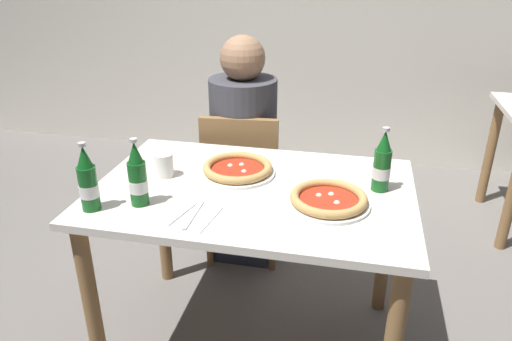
{
  "coord_description": "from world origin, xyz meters",
  "views": [
    {
      "loc": [
        0.36,
        -1.59,
        1.57
      ],
      "look_at": [
        0.0,
        0.05,
        0.8
      ],
      "focal_mm": 33.81,
      "sensor_mm": 36.0,
      "label": 1
    }
  ],
  "objects_px": {
    "beer_bottle_right": "(88,182)",
    "chair_behind_table": "(243,179)",
    "beer_bottle_center": "(138,177)",
    "dining_table_main": "(253,214)",
    "napkin_with_cutlery": "(188,215)",
    "diner_seated": "(244,157)",
    "pizza_marinara_far": "(238,169)",
    "beer_bottle_left": "(382,164)",
    "paper_cup": "(164,165)",
    "pizza_margherita_near": "(328,200)"
  },
  "relations": [
    {
      "from": "beer_bottle_right",
      "to": "chair_behind_table",
      "type": "bearing_deg",
      "value": 70.24
    },
    {
      "from": "beer_bottle_center",
      "to": "beer_bottle_right",
      "type": "bearing_deg",
      "value": -154.63
    },
    {
      "from": "dining_table_main",
      "to": "chair_behind_table",
      "type": "bearing_deg",
      "value": 107.61
    },
    {
      "from": "dining_table_main",
      "to": "napkin_with_cutlery",
      "type": "bearing_deg",
      "value": -123.78
    },
    {
      "from": "diner_seated",
      "to": "beer_bottle_right",
      "type": "distance_m",
      "value": 1.03
    },
    {
      "from": "pizza_marinara_far",
      "to": "beer_bottle_left",
      "type": "height_order",
      "value": "beer_bottle_left"
    },
    {
      "from": "chair_behind_table",
      "to": "beer_bottle_right",
      "type": "height_order",
      "value": "beer_bottle_right"
    },
    {
      "from": "chair_behind_table",
      "to": "beer_bottle_right",
      "type": "xyz_separation_m",
      "value": [
        -0.32,
        -0.89,
        0.37
      ]
    },
    {
      "from": "beer_bottle_left",
      "to": "paper_cup",
      "type": "relative_size",
      "value": 2.6
    },
    {
      "from": "chair_behind_table",
      "to": "napkin_with_cutlery",
      "type": "bearing_deg",
      "value": 86.58
    },
    {
      "from": "dining_table_main",
      "to": "napkin_with_cutlery",
      "type": "xyz_separation_m",
      "value": [
        -0.17,
        -0.25,
        0.12
      ]
    },
    {
      "from": "chair_behind_table",
      "to": "beer_bottle_left",
      "type": "relative_size",
      "value": 3.44
    },
    {
      "from": "beer_bottle_left",
      "to": "napkin_with_cutlery",
      "type": "xyz_separation_m",
      "value": [
        -0.64,
        -0.34,
        -0.1
      ]
    },
    {
      "from": "chair_behind_table",
      "to": "beer_bottle_center",
      "type": "distance_m",
      "value": 0.91
    },
    {
      "from": "beer_bottle_left",
      "to": "beer_bottle_center",
      "type": "bearing_deg",
      "value": -160.4
    },
    {
      "from": "paper_cup",
      "to": "diner_seated",
      "type": "bearing_deg",
      "value": 75.16
    },
    {
      "from": "beer_bottle_right",
      "to": "beer_bottle_left",
      "type": "bearing_deg",
      "value": 20.5
    },
    {
      "from": "dining_table_main",
      "to": "pizza_marinara_far",
      "type": "distance_m",
      "value": 0.2
    },
    {
      "from": "napkin_with_cutlery",
      "to": "beer_bottle_right",
      "type": "bearing_deg",
      "value": -175.74
    },
    {
      "from": "diner_seated",
      "to": "pizza_margherita_near",
      "type": "relative_size",
      "value": 4.11
    },
    {
      "from": "beer_bottle_center",
      "to": "napkin_with_cutlery",
      "type": "height_order",
      "value": "beer_bottle_center"
    },
    {
      "from": "pizza_marinara_far",
      "to": "beer_bottle_right",
      "type": "xyz_separation_m",
      "value": [
        -0.42,
        -0.39,
        0.08
      ]
    },
    {
      "from": "beer_bottle_right",
      "to": "paper_cup",
      "type": "relative_size",
      "value": 2.6
    },
    {
      "from": "diner_seated",
      "to": "beer_bottle_right",
      "type": "height_order",
      "value": "diner_seated"
    },
    {
      "from": "pizza_margherita_near",
      "to": "napkin_with_cutlery",
      "type": "distance_m",
      "value": 0.49
    },
    {
      "from": "diner_seated",
      "to": "pizza_marinara_far",
      "type": "distance_m",
      "value": 0.59
    },
    {
      "from": "pizza_margherita_near",
      "to": "paper_cup",
      "type": "xyz_separation_m",
      "value": [
        -0.66,
        0.1,
        0.03
      ]
    },
    {
      "from": "beer_bottle_left",
      "to": "pizza_margherita_near",
      "type": "bearing_deg",
      "value": -137.83
    },
    {
      "from": "pizza_margherita_near",
      "to": "beer_bottle_center",
      "type": "xyz_separation_m",
      "value": [
        -0.65,
        -0.13,
        0.08
      ]
    },
    {
      "from": "pizza_marinara_far",
      "to": "napkin_with_cutlery",
      "type": "relative_size",
      "value": 1.48
    },
    {
      "from": "chair_behind_table",
      "to": "paper_cup",
      "type": "distance_m",
      "value": 0.68
    },
    {
      "from": "chair_behind_table",
      "to": "beer_bottle_left",
      "type": "bearing_deg",
      "value": 136.58
    },
    {
      "from": "beer_bottle_center",
      "to": "beer_bottle_right",
      "type": "xyz_separation_m",
      "value": [
        -0.15,
        -0.07,
        0.0
      ]
    },
    {
      "from": "chair_behind_table",
      "to": "diner_seated",
      "type": "height_order",
      "value": "diner_seated"
    },
    {
      "from": "paper_cup",
      "to": "dining_table_main",
      "type": "bearing_deg",
      "value": -4.48
    },
    {
      "from": "pizza_marinara_far",
      "to": "napkin_with_cutlery",
      "type": "distance_m",
      "value": 0.37
    },
    {
      "from": "diner_seated",
      "to": "beer_bottle_left",
      "type": "distance_m",
      "value": 0.92
    },
    {
      "from": "beer_bottle_left",
      "to": "chair_behind_table",
      "type": "bearing_deg",
      "value": 141.62
    },
    {
      "from": "pizza_margherita_near",
      "to": "beer_bottle_center",
      "type": "relative_size",
      "value": 1.19
    },
    {
      "from": "dining_table_main",
      "to": "chair_behind_table",
      "type": "xyz_separation_m",
      "value": [
        -0.19,
        0.61,
        -0.15
      ]
    },
    {
      "from": "chair_behind_table",
      "to": "diner_seated",
      "type": "xyz_separation_m",
      "value": [
        -0.01,
        0.05,
        0.1
      ]
    },
    {
      "from": "dining_table_main",
      "to": "beer_bottle_center",
      "type": "xyz_separation_m",
      "value": [
        -0.36,
        -0.21,
        0.22
      ]
    },
    {
      "from": "chair_behind_table",
      "to": "beer_bottle_left",
      "type": "xyz_separation_m",
      "value": [
        0.66,
        -0.52,
        0.37
      ]
    },
    {
      "from": "paper_cup",
      "to": "pizza_marinara_far",
      "type": "bearing_deg",
      "value": 16.44
    },
    {
      "from": "chair_behind_table",
      "to": "dining_table_main",
      "type": "bearing_deg",
      "value": 102.57
    },
    {
      "from": "diner_seated",
      "to": "beer_bottle_center",
      "type": "bearing_deg",
      "value": -100.71
    },
    {
      "from": "chair_behind_table",
      "to": "diner_seated",
      "type": "distance_m",
      "value": 0.11
    },
    {
      "from": "pizza_marinara_far",
      "to": "paper_cup",
      "type": "bearing_deg",
      "value": -163.56
    },
    {
      "from": "beer_bottle_left",
      "to": "napkin_with_cutlery",
      "type": "distance_m",
      "value": 0.73
    },
    {
      "from": "beer_bottle_right",
      "to": "napkin_with_cutlery",
      "type": "height_order",
      "value": "beer_bottle_right"
    }
  ]
}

